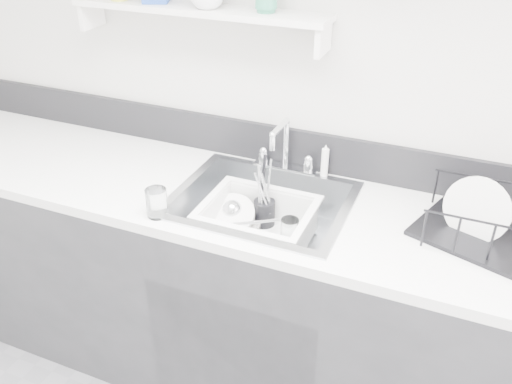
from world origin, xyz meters
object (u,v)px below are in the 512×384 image
at_px(sink, 261,220).
at_px(wash_tub, 258,224).
at_px(counter_run, 261,296).
at_px(dish_rack, 493,219).

distance_m(sink, wash_tub, 0.03).
bearing_deg(wash_tub, counter_run, 86.51).
xyz_separation_m(counter_run, wash_tub, (-0.00, -0.03, 0.37)).
bearing_deg(dish_rack, counter_run, -156.44).
height_order(counter_run, wash_tub, counter_run).
bearing_deg(counter_run, wash_tub, -93.49).
xyz_separation_m(counter_run, dish_rack, (0.77, 0.06, 0.54)).
height_order(counter_run, sink, sink).
height_order(wash_tub, dish_rack, dish_rack).
distance_m(sink, dish_rack, 0.79).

